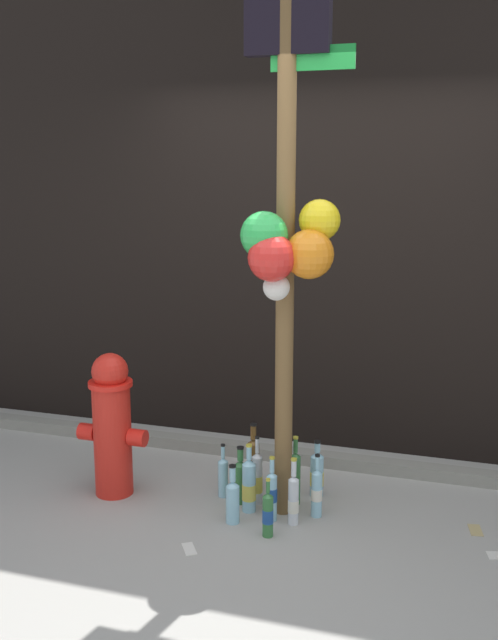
{
  "coord_description": "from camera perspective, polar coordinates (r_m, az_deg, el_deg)",
  "views": [
    {
      "loc": [
        0.99,
        -3.46,
        1.97
      ],
      "look_at": [
        -0.22,
        0.36,
        1.11
      ],
      "focal_mm": 41.74,
      "sensor_mm": 36.0,
      "label": 1
    }
  ],
  "objects": [
    {
      "name": "ground_plane",
      "position": [
        4.11,
        1.41,
        -16.61
      ],
      "size": [
        14.0,
        14.0,
        0.0
      ],
      "primitive_type": "plane",
      "color": "#9E9B93"
    },
    {
      "name": "bottle_3",
      "position": [
        4.25,
        1.76,
        -13.22
      ],
      "size": [
        0.06,
        0.06,
        0.38
      ],
      "color": "#93CCE0",
      "rests_on": "ground_plane"
    },
    {
      "name": "litter_2",
      "position": [
        4.39,
        16.97,
        -15.13
      ],
      "size": [
        0.09,
        0.14,
        0.01
      ],
      "primitive_type": "cube",
      "rotation": [
        0.0,
        0.0,
        1.76
      ],
      "color": "tan",
      "rests_on": "ground_plane"
    },
    {
      "name": "memorial_post",
      "position": [
        3.91,
        2.96,
        7.16
      ],
      "size": [
        0.57,
        0.51,
        2.86
      ],
      "color": "brown",
      "rests_on": "ground_plane"
    },
    {
      "name": "bottle_2",
      "position": [
        4.35,
        0.0,
        -12.58
      ],
      "size": [
        0.08,
        0.08,
        0.4
      ],
      "color": "#93CCE0",
      "rests_on": "ground_plane"
    },
    {
      "name": "bottle_5",
      "position": [
        4.61,
        0.33,
        -10.83
      ],
      "size": [
        0.07,
        0.07,
        0.42
      ],
      "color": "brown",
      "rests_on": "ground_plane"
    },
    {
      "name": "bottle_6",
      "position": [
        4.54,
        -2.0,
        -11.85
      ],
      "size": [
        0.06,
        0.06,
        0.33
      ],
      "color": "#93CCE0",
      "rests_on": "ground_plane"
    },
    {
      "name": "curb_strip",
      "position": [
        5.04,
        4.92,
        -10.49
      ],
      "size": [
        8.0,
        0.12,
        0.08
      ],
      "primitive_type": "cube",
      "color": "gray",
      "rests_on": "ground_plane"
    },
    {
      "name": "bottle_9",
      "position": [
        4.23,
        -1.26,
        -13.61
      ],
      "size": [
        0.08,
        0.08,
        0.34
      ],
      "color": "#93CCE0",
      "rests_on": "ground_plane"
    },
    {
      "name": "bottle_11",
      "position": [
        4.45,
        0.63,
        -12.05
      ],
      "size": [
        0.06,
        0.06,
        0.41
      ],
      "color": "silver",
      "rests_on": "ground_plane"
    },
    {
      "name": "bottle_10",
      "position": [
        4.57,
        5.22,
        -11.66
      ],
      "size": [
        0.08,
        0.08,
        0.35
      ],
      "color": "#93CCE0",
      "rests_on": "ground_plane"
    },
    {
      "name": "litter_1",
      "position": [
        4.05,
        -4.61,
        -17.07
      ],
      "size": [
        0.12,
        0.14,
        0.01
      ],
      "primitive_type": "cube",
      "rotation": [
        0.0,
        0.0,
        2.16
      ],
      "color": "silver",
      "rests_on": "ground_plane"
    },
    {
      "name": "bottle_4",
      "position": [
        4.1,
        1.46,
        -14.64
      ],
      "size": [
        0.06,
        0.06,
        0.33
      ],
      "color": "#337038",
      "rests_on": "ground_plane"
    },
    {
      "name": "building_wall",
      "position": [
        5.1,
        6.46,
        12.2
      ],
      "size": [
        10.0,
        0.2,
        3.98
      ],
      "color": "black",
      "rests_on": "ground_plane"
    },
    {
      "name": "bottle_8",
      "position": [
        4.22,
        3.42,
        -13.53
      ],
      "size": [
        0.06,
        0.06,
        0.39
      ],
      "color": "silver",
      "rests_on": "ground_plane"
    },
    {
      "name": "bottle_7",
      "position": [
        4.31,
        5.22,
        -12.98
      ],
      "size": [
        0.06,
        0.06,
        0.37
      ],
      "color": "#93CCE0",
      "rests_on": "ground_plane"
    },
    {
      "name": "fire_hydrant",
      "position": [
        4.54,
        -10.46,
        -7.82
      ],
      "size": [
        0.43,
        0.26,
        0.87
      ],
      "color": "red",
      "rests_on": "ground_plane"
    },
    {
      "name": "bottle_1",
      "position": [
        4.44,
        3.56,
        -11.88
      ],
      "size": [
        0.06,
        0.06,
        0.42
      ],
      "color": "#337038",
      "rests_on": "ground_plane"
    },
    {
      "name": "bottle_0",
      "position": [
        4.45,
        -0.67,
        -12.13
      ],
      "size": [
        0.07,
        0.07,
        0.35
      ],
      "color": "#337038",
      "rests_on": "ground_plane"
    }
  ]
}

